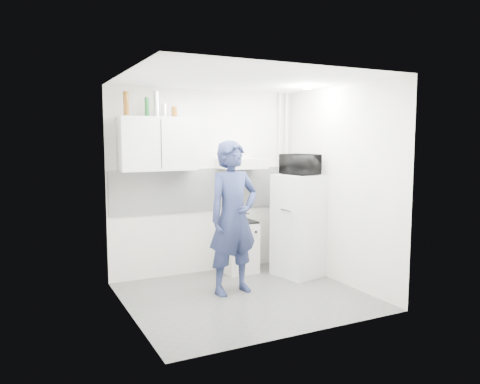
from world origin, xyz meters
name	(u,v)px	position (x,y,z in m)	size (l,w,h in m)	color
floor	(245,296)	(0.00, 0.00, 0.00)	(2.80, 2.80, 0.00)	#555450
ceiling	(245,79)	(0.00, 0.00, 2.60)	(2.80, 2.80, 0.00)	white
wall_back	(206,182)	(0.00, 1.25, 1.30)	(2.80, 2.80, 0.00)	white
wall_left	(128,197)	(-1.40, 0.00, 1.30)	(2.60, 2.60, 0.00)	white
wall_right	(339,186)	(1.40, 0.00, 1.30)	(2.60, 2.60, 0.00)	white
person	(233,218)	(-0.06, 0.21, 0.95)	(0.69, 0.45, 1.90)	navy
stove	(239,247)	(0.41, 1.00, 0.36)	(0.45, 0.45, 0.72)	silver
fridge	(299,225)	(1.10, 0.48, 0.71)	(0.59, 0.59, 1.42)	silver
stove_top	(239,222)	(0.41, 1.00, 0.74)	(0.43, 0.43, 0.03)	black
saucepan	(236,217)	(0.37, 1.03, 0.81)	(0.20, 0.20, 0.11)	silver
microwave	(300,164)	(1.10, 0.48, 1.57)	(0.35, 0.52, 0.29)	black
bottle_a	(126,104)	(-1.15, 1.07, 2.35)	(0.07, 0.07, 0.31)	brown
bottle_c	(147,107)	(-0.88, 1.07, 2.32)	(0.06, 0.06, 0.25)	#144C1E
bottle_d	(156,104)	(-0.75, 1.07, 2.37)	(0.08, 0.08, 0.33)	silver
canister_a	(164,111)	(-0.65, 1.07, 2.29)	(0.07, 0.07, 0.17)	silver
canister_b	(174,112)	(-0.51, 1.07, 2.27)	(0.07, 0.07, 0.14)	brown
upper_cabinet	(157,144)	(-0.75, 1.07, 1.85)	(1.00, 0.35, 0.70)	silver
range_hood	(242,163)	(0.45, 1.00, 1.57)	(0.60, 0.50, 0.14)	silver
backsplash	(206,189)	(0.00, 1.24, 1.20)	(2.74, 0.03, 0.60)	white
pipe_a	(286,179)	(1.30, 1.17, 1.30)	(0.05, 0.05, 2.60)	silver
pipe_b	(279,180)	(1.18, 1.17, 1.30)	(0.04, 0.04, 2.60)	silver
ceiling_spot_fixture	(307,88)	(1.00, 0.20, 2.57)	(0.10, 0.10, 0.02)	white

